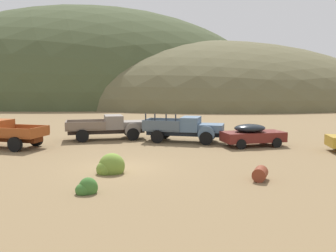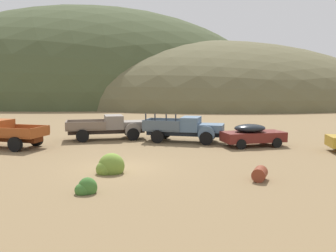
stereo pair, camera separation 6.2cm
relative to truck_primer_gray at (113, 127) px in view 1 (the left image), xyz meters
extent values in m
plane|color=olive|center=(2.51, -9.62, -1.00)|extent=(300.00, 300.00, 0.00)
ellipsoid|color=#424C2D|center=(-21.31, 63.92, -1.00)|extent=(94.26, 74.21, 46.70)
ellipsoid|color=brown|center=(9.10, 57.16, -1.00)|extent=(79.65, 65.11, 28.17)
cube|color=#51220D|center=(-6.50, -4.34, -0.34)|extent=(5.43, 1.99, 0.36)
cube|color=#97471E|center=(-5.06, -4.61, -0.10)|extent=(3.05, 2.59, 0.12)
cube|color=#97471E|center=(-4.86, -3.57, 0.24)|extent=(2.67, 0.61, 0.55)
cube|color=#97471E|center=(-5.26, -5.65, 0.24)|extent=(2.67, 0.61, 0.55)
cube|color=#97471E|center=(-3.79, -4.86, 0.24)|extent=(0.50, 2.10, 0.55)
cylinder|color=black|center=(-4.63, -3.57, -0.52)|extent=(1.00, 0.46, 0.96)
cylinder|color=black|center=(-5.05, -5.74, -0.52)|extent=(1.00, 0.46, 0.96)
cube|color=#3D322D|center=(-0.46, -0.15, -0.34)|extent=(5.93, 2.74, 0.36)
cube|color=slate|center=(1.61, 0.51, 0.12)|extent=(2.32, 2.28, 0.55)
cube|color=#B7B2A8|center=(2.44, 0.77, 0.09)|extent=(0.45, 1.21, 0.44)
cylinder|color=slate|center=(1.70, -0.59, -0.24)|extent=(1.20, 0.53, 1.20)
cylinder|color=slate|center=(1.05, 1.45, -0.24)|extent=(1.20, 0.53, 1.20)
cube|color=slate|center=(0.07, 0.02, 0.37)|extent=(1.93, 2.39, 1.05)
cube|color=black|center=(0.66, 0.21, 0.58)|extent=(0.58, 1.69, 0.59)
cube|color=#746354|center=(-2.00, -0.63, -0.10)|extent=(3.49, 2.96, 0.12)
cube|color=#746354|center=(-1.68, -1.66, 0.24)|extent=(2.87, 0.99, 0.55)
cube|color=#746354|center=(-2.33, 0.40, 0.24)|extent=(2.87, 0.99, 0.55)
cube|color=#746354|center=(-3.36, -1.06, 0.24)|extent=(0.75, 2.09, 0.55)
cylinder|color=black|center=(1.71, -0.64, -0.52)|extent=(1.00, 0.56, 0.96)
cylinder|color=black|center=(1.04, 1.51, -0.52)|extent=(1.00, 0.56, 0.96)
cylinder|color=black|center=(-1.90, -1.78, -0.52)|extent=(1.00, 0.56, 0.96)
cylinder|color=black|center=(-2.58, 0.37, -0.52)|extent=(1.00, 0.56, 0.96)
cube|color=#262D39|center=(5.64, -0.94, -0.34)|extent=(5.70, 1.93, 0.36)
cube|color=slate|center=(7.68, -1.28, 0.12)|extent=(2.04, 2.04, 0.55)
cube|color=#B7B2A8|center=(8.49, -1.42, 0.09)|extent=(0.28, 1.21, 0.44)
cylinder|color=slate|center=(7.27, -2.28, -0.24)|extent=(1.21, 0.38, 1.20)
cylinder|color=slate|center=(7.62, -0.21, -0.24)|extent=(1.21, 0.38, 1.20)
cube|color=slate|center=(6.17, -1.03, 0.37)|extent=(1.62, 2.22, 1.05)
cube|color=black|center=(6.74, -1.12, 0.58)|extent=(0.34, 1.71, 0.59)
cube|color=#4D5B67|center=(4.13, -0.68, -0.10)|extent=(3.15, 2.57, 0.12)
cube|color=#4D5B67|center=(3.95, -1.72, 0.31)|extent=(2.81, 0.58, 0.70)
cube|color=#4D5B67|center=(4.31, 0.37, 0.31)|extent=(2.81, 0.58, 0.70)
cube|color=#4D5B67|center=(2.79, -0.45, 0.31)|extent=(0.46, 2.11, 0.70)
cube|color=#262D39|center=(2.83, -1.53, 0.91)|extent=(0.09, 0.09, 0.50)
cube|color=#262D39|center=(3.53, -1.65, 0.91)|extent=(0.09, 0.09, 0.50)
cube|color=#262D39|center=(4.37, -1.79, 0.91)|extent=(0.09, 0.09, 0.50)
cube|color=#262D39|center=(5.07, -1.91, 0.91)|extent=(0.09, 0.09, 0.50)
cylinder|color=black|center=(7.26, -2.33, -0.52)|extent=(0.99, 0.44, 0.96)
cylinder|color=black|center=(7.63, -0.16, -0.52)|extent=(0.99, 0.44, 0.96)
cylinder|color=black|center=(3.71, -1.73, -0.52)|extent=(0.99, 0.44, 0.96)
cylinder|color=black|center=(4.08, 0.45, -0.52)|extent=(0.99, 0.44, 0.96)
cube|color=maroon|center=(10.51, -2.56, -0.32)|extent=(4.64, 3.07, 0.68)
ellipsoid|color=black|center=(10.27, -2.63, 0.28)|extent=(2.62, 2.24, 0.57)
ellipsoid|color=maroon|center=(12.35, -1.98, -0.25)|extent=(1.35, 1.71, 0.61)
cylinder|color=black|center=(12.06, -3.04, -0.66)|extent=(0.71, 0.40, 0.68)
cylinder|color=black|center=(11.50, -1.27, -0.66)|extent=(0.71, 0.40, 0.68)
cylinder|color=black|center=(9.53, -3.84, -0.66)|extent=(0.71, 0.40, 0.68)
cylinder|color=black|center=(8.97, -2.07, -0.66)|extent=(0.71, 0.40, 0.68)
cylinder|color=brown|center=(9.32, -11.56, -0.69)|extent=(0.87, 1.04, 0.61)
ellipsoid|color=#3D702D|center=(2.15, -13.90, -0.77)|extent=(0.77, 0.69, 0.81)
ellipsoid|color=#3D702D|center=(1.99, -14.03, -0.84)|extent=(0.64, 0.58, 0.56)
ellipsoid|color=olive|center=(2.31, -10.82, -0.84)|extent=(0.79, 0.71, 0.58)
ellipsoid|color=olive|center=(2.09, -10.88, -0.77)|extent=(0.87, 0.78, 0.81)
ellipsoid|color=olive|center=(2.36, -10.66, -0.65)|extent=(1.28, 1.15, 1.25)
camera|label=1|loc=(6.24, -27.24, 3.29)|focal=37.65mm
camera|label=2|loc=(6.30, -27.24, 3.29)|focal=37.65mm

